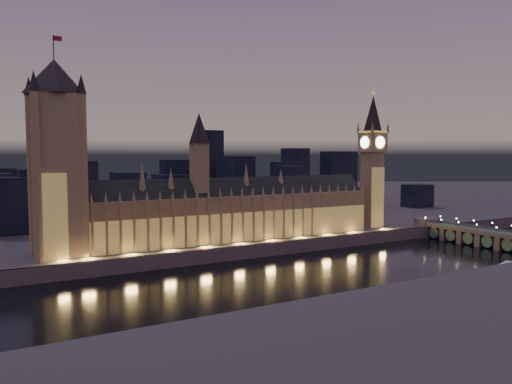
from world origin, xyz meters
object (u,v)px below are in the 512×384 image
elizabeth_tower (373,149)px  westminster_bridge (485,237)px  river_boat (506,270)px  palace_of_westminster (228,211)px  victoria_tower (56,149)px

elizabeth_tower → westminster_bridge: bearing=-58.1°
river_boat → westminster_bridge: bearing=42.3°
palace_of_westminster → victoria_tower: 106.03m
victoria_tower → river_boat: 240.38m
elizabeth_tower → river_boat: (-19.34, -119.92, -63.67)m
palace_of_westminster → elizabeth_tower: elizabeth_tower is taller
palace_of_westminster → westminster_bridge: (159.64, -65.20, -20.38)m
palace_of_westminster → westminster_bridge: size_ratio=1.79×
victoria_tower → elizabeth_tower: victoria_tower is taller
victoria_tower → westminster_bridge: (258.66, -65.38, -58.31)m
victoria_tower → westminster_bridge: bearing=-14.2°
elizabeth_tower → river_boat: bearing=-99.2°
palace_of_westminster → victoria_tower: (-99.02, 0.18, 37.93)m
palace_of_westminster → elizabeth_tower: size_ratio=1.96×
elizabeth_tower → westminster_bridge: elizabeth_tower is taller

